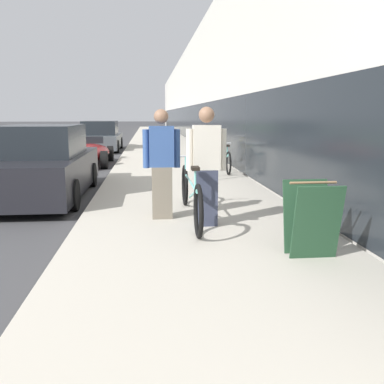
# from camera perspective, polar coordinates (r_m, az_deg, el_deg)

# --- Properties ---
(sidewalk_slab) EXTENTS (3.79, 70.00, 0.13)m
(sidewalk_slab) POSITION_cam_1_polar(r_m,az_deg,el_deg) (25.36, -4.11, 6.36)
(sidewalk_slab) COLOR #BCB5A5
(sidewalk_slab) RESTS_ON ground
(storefront_facade) EXTENTS (10.01, 70.00, 6.31)m
(storefront_facade) POSITION_cam_1_polar(r_m,az_deg,el_deg) (34.19, 7.37, 12.48)
(storefront_facade) COLOR silver
(storefront_facade) RESTS_ON ground
(tandem_bicycle) EXTENTS (0.52, 2.92, 0.94)m
(tandem_bicycle) POSITION_cam_1_polar(r_m,az_deg,el_deg) (6.83, -0.18, -0.38)
(tandem_bicycle) COLOR black
(tandem_bicycle) RESTS_ON sidewalk_slab
(person_rider) EXTENTS (0.60, 0.24, 1.78)m
(person_rider) POSITION_cam_1_polar(r_m,az_deg,el_deg) (6.41, 1.91, 3.37)
(person_rider) COLOR #33384C
(person_rider) RESTS_ON sidewalk_slab
(person_bystander) EXTENTS (0.59, 0.23, 1.75)m
(person_bystander) POSITION_cam_1_polar(r_m,az_deg,el_deg) (6.87, -4.06, 3.70)
(person_bystander) COLOR #756B5B
(person_bystander) RESTS_ON sidewalk_slab
(bike_rack_hoop) EXTENTS (0.05, 0.60, 0.84)m
(bike_rack_hoop) POSITION_cam_1_polar(r_m,az_deg,el_deg) (11.28, 3.16, 4.42)
(bike_rack_hoop) COLOR gray
(bike_rack_hoop) RESTS_ON sidewalk_slab
(cruiser_bike_nearest) EXTENTS (0.52, 1.80, 0.83)m
(cruiser_bike_nearest) POSITION_cam_1_polar(r_m,az_deg,el_deg) (12.52, 4.42, 4.26)
(cruiser_bike_nearest) COLOR black
(cruiser_bike_nearest) RESTS_ON sidewalk_slab
(cruiser_bike_middle) EXTENTS (0.52, 1.89, 0.95)m
(cruiser_bike_middle) POSITION_cam_1_polar(r_m,az_deg,el_deg) (14.56, 2.46, 5.30)
(cruiser_bike_middle) COLOR black
(cruiser_bike_middle) RESTS_ON sidewalk_slab
(sandwich_board_sign) EXTENTS (0.56, 0.56, 0.90)m
(sandwich_board_sign) POSITION_cam_1_polar(r_m,az_deg,el_deg) (5.26, 15.63, -3.44)
(sandwich_board_sign) COLOR #23472D
(sandwich_board_sign) RESTS_ON sidewalk_slab
(parked_sedan_curbside) EXTENTS (1.87, 4.60, 1.58)m
(parked_sedan_curbside) POSITION_cam_1_polar(r_m,az_deg,el_deg) (9.83, -19.20, 3.38)
(parked_sedan_curbside) COLOR black
(parked_sedan_curbside) RESTS_ON ground
(vintage_roadster_curbside) EXTENTS (1.68, 4.06, 1.00)m
(vintage_roadster_curbside) POSITION_cam_1_polar(r_m,az_deg,el_deg) (15.91, -13.84, 5.07)
(vintage_roadster_curbside) COLOR maroon
(vintage_roadster_curbside) RESTS_ON ground
(parked_sedan_far) EXTENTS (1.98, 4.54, 1.48)m
(parked_sedan_far) POSITION_cam_1_polar(r_m,az_deg,el_deg) (22.10, -12.08, 7.14)
(parked_sedan_far) COLOR #4C5156
(parked_sedan_far) RESTS_ON ground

